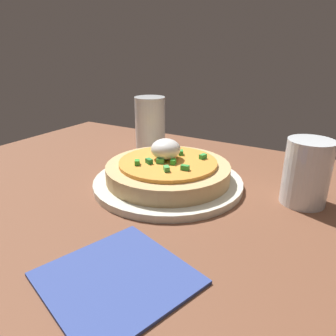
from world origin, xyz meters
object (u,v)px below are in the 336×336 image
object	(u,v)px
plate	(168,182)
cup_near	(306,176)
cup_far	(150,125)
pizza	(168,169)
napkin	(117,278)

from	to	relation	value
plate	cup_near	size ratio (longest dim) A/B	2.55
cup_near	cup_far	xyz separation A→B (cm)	(34.93, -10.53, 1.32)
cup_far	cup_near	bearing A→B (deg)	163.22
plate	pizza	world-z (taller)	pizza
cup_near	cup_far	bearing A→B (deg)	-16.78
pizza	cup_near	distance (cm)	21.79
plate	napkin	xyz separation A→B (cm)	(-7.40, 23.04, -0.39)
plate	cup_near	xyz separation A→B (cm)	(-21.13, -4.92, 3.89)
plate	pizza	bearing A→B (deg)	-38.04
plate	pizza	xyz separation A→B (cm)	(0.05, -0.04, 2.37)
cup_far	napkin	distance (cm)	44.31
plate	pizza	distance (cm)	2.37
cup_far	pizza	bearing A→B (deg)	131.73
pizza	napkin	size ratio (longest dim) A/B	1.53
plate	cup_near	bearing A→B (deg)	-166.88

